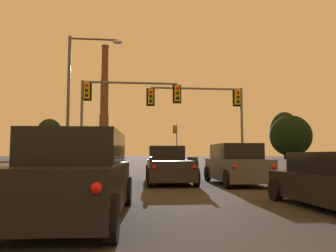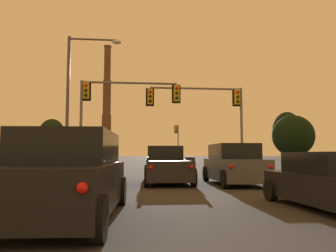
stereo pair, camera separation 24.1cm
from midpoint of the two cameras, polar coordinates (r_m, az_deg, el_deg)
suv_right_lane_front at (r=15.60m, az=11.29°, el=-6.61°), size 2.18×4.93×1.86m
hatchback_left_lane_front at (r=14.89m, az=-11.98°, el=-7.58°), size 2.03×4.15×1.44m
pickup_truck_center_lane_front at (r=16.33m, az=-0.38°, el=-6.96°), size 2.32×5.55×1.82m
suv_left_lane_second at (r=7.33m, az=-16.41°, el=-8.41°), size 2.31×4.98×1.86m
traffic_light_far_right at (r=51.88m, az=1.25°, el=-2.13°), size 0.78×0.50×6.06m
traffic_light_overhead_right at (r=23.02m, az=7.03°, el=3.35°), size 6.91×0.50×6.06m
traffic_light_overhead_left at (r=21.33m, az=-9.32°, el=4.09°), size 6.60×0.50×6.10m
street_lamp at (r=21.54m, az=-15.87°, el=6.15°), size 3.43×0.36×8.90m
smokestack at (r=158.36m, az=-11.11°, el=2.25°), size 7.04×7.04×53.95m
treeline_far_left at (r=102.09m, az=20.52°, el=-1.61°), size 12.18×10.96×12.86m
treeline_center_left at (r=93.39m, az=-20.04°, el=-1.69°), size 7.14×6.43×11.00m
treeline_left_mid at (r=107.07m, az=19.61°, el=-1.04°), size 9.14×8.22×14.53m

